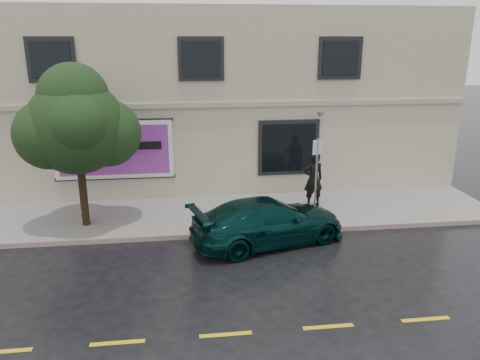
{
  "coord_description": "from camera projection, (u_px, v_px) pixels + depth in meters",
  "views": [
    {
      "loc": [
        -0.75,
        -11.81,
        5.92
      ],
      "look_at": [
        1.02,
        2.2,
        1.6
      ],
      "focal_mm": 35.0,
      "sensor_mm": 36.0,
      "label": 1
    }
  ],
  "objects": [
    {
      "name": "car",
      "position": [
        268.0,
        221.0,
        13.89
      ],
      "size": [
        5.05,
        3.28,
        1.36
      ],
      "primitive_type": "imported",
      "rotation": [
        0.0,
        0.0,
        1.85
      ],
      "color": "black",
      "rests_on": "ground"
    },
    {
      "name": "billboard",
      "position": [
        114.0,
        150.0,
        16.71
      ],
      "size": [
        4.3,
        0.16,
        2.2
      ],
      "color": "white",
      "rests_on": "ground"
    },
    {
      "name": "sign_pole",
      "position": [
        316.0,
        175.0,
        14.5
      ],
      "size": [
        0.33,
        0.14,
        2.83
      ],
      "rotation": [
        0.0,
        0.0,
        0.36
      ],
      "color": "#9EA2A6",
      "rests_on": "sidewalk"
    },
    {
      "name": "umbrella",
      "position": [
        315.0,
        143.0,
        16.03
      ],
      "size": [
        1.13,
        1.13,
        0.64
      ],
      "primitive_type": "imported",
      "rotation": [
        0.0,
        0.0,
        -0.38
      ],
      "color": "black",
      "rests_on": "pedestrian"
    },
    {
      "name": "sidewalk",
      "position": [
        207.0,
        214.0,
        16.09
      ],
      "size": [
        20.0,
        3.5,
        0.15
      ],
      "primitive_type": "cube",
      "color": "gray",
      "rests_on": "ground"
    },
    {
      "name": "street_tree",
      "position": [
        76.0,
        127.0,
        14.1
      ],
      "size": [
        2.93,
        2.93,
        4.66
      ],
      "color": "black",
      "rests_on": "sidewalk"
    },
    {
      "name": "building",
      "position": [
        198.0,
        95.0,
        20.54
      ],
      "size": [
        20.0,
        8.12,
        7.0
      ],
      "color": "#B7AC94",
      "rests_on": "ground"
    },
    {
      "name": "curb",
      "position": [
        210.0,
        235.0,
        14.43
      ],
      "size": [
        20.0,
        0.18,
        0.16
      ],
      "primitive_type": "cube",
      "color": "gray",
      "rests_on": "ground"
    },
    {
      "name": "ground",
      "position": [
        214.0,
        259.0,
        13.03
      ],
      "size": [
        90.0,
        90.0,
        0.0
      ],
      "primitive_type": "plane",
      "color": "black",
      "rests_on": "ground"
    },
    {
      "name": "fire_hydrant",
      "position": [
        85.0,
        211.0,
        15.19
      ],
      "size": [
        0.3,
        0.28,
        0.73
      ],
      "rotation": [
        0.0,
        0.0,
        -0.32
      ],
      "color": "white",
      "rests_on": "sidewalk"
    },
    {
      "name": "pedestrian",
      "position": [
        313.0,
        179.0,
        16.41
      ],
      "size": [
        0.79,
        0.59,
        1.97
      ],
      "primitive_type": "imported",
      "rotation": [
        0.0,
        0.0,
        3.31
      ],
      "color": "black",
      "rests_on": "sidewalk"
    },
    {
      "name": "road_marking",
      "position": [
        226.0,
        335.0,
        9.71
      ],
      "size": [
        19.0,
        0.12,
        0.01
      ],
      "primitive_type": "cube",
      "color": "gold",
      "rests_on": "ground"
    }
  ]
}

